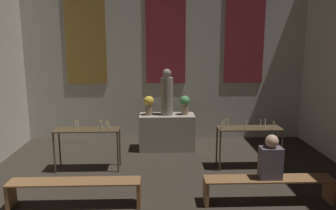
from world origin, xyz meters
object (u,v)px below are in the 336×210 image
object	(u,v)px
candle_rack_left	(88,135)
pew_back_right	(268,184)
person_seated	(271,159)
pew_back_left	(75,187)
flower_vase_right	(185,104)
altar	(167,132)
candle_rack_right	(249,133)
statue	(167,94)
flower_vase_left	(149,104)

from	to	relation	value
candle_rack_left	pew_back_right	size ratio (longest dim) A/B	0.63
pew_back_right	person_seated	distance (m)	0.45
pew_back_left	flower_vase_right	bearing A→B (deg)	54.64
flower_vase_right	pew_back_left	world-z (taller)	flower_vase_right
altar	candle_rack_left	world-z (taller)	candle_rack_left
flower_vase_right	candle_rack_right	world-z (taller)	flower_vase_right
statue	flower_vase_right	world-z (taller)	statue
flower_vase_left	flower_vase_right	bearing A→B (deg)	0.00
flower_vase_right	candle_rack_left	world-z (taller)	flower_vase_right
altar	statue	world-z (taller)	statue
person_seated	statue	bearing A→B (deg)	119.29
candle_rack_right	pew_back_left	size ratio (longest dim) A/B	0.63
statue	candle_rack_left	world-z (taller)	statue
candle_rack_left	person_seated	size ratio (longest dim) A/B	1.81
statue	flower_vase_left	distance (m)	0.51
flower_vase_left	candle_rack_left	bearing A→B (deg)	-134.26
statue	candle_rack_left	size ratio (longest dim) A/B	0.84
pew_back_right	flower_vase_right	bearing A→B (deg)	111.91
flower_vase_left	candle_rack_left	distance (m)	1.86
statue	pew_back_left	distance (m)	3.50
statue	flower_vase_right	distance (m)	0.51
altar	person_seated	world-z (taller)	person_seated
flower_vase_left	statue	bearing A→B (deg)	0.00
flower_vase_right	pew_back_left	bearing A→B (deg)	-125.36
person_seated	flower_vase_left	bearing A→B (deg)	125.55
candle_rack_right	person_seated	world-z (taller)	person_seated
altar	pew_back_left	xyz separation A→B (m)	(-1.62, -2.91, -0.12)
candle_rack_left	candle_rack_right	xyz separation A→B (m)	(3.44, -0.00, 0.00)
candle_rack_right	pew_back_right	xyz separation A→B (m)	(-0.10, -1.61, -0.44)
pew_back_left	candle_rack_left	bearing A→B (deg)	93.49
candle_rack_right	pew_back_left	bearing A→B (deg)	-154.30
candle_rack_left	flower_vase_left	bearing A→B (deg)	45.74
candle_rack_left	candle_rack_right	size ratio (longest dim) A/B	1.00
altar	pew_back_left	world-z (taller)	altar
flower_vase_right	candle_rack_right	bearing A→B (deg)	-45.73
person_seated	candle_rack_right	bearing A→B (deg)	86.93
flower_vase_right	pew_back_right	distance (m)	3.25
altar	candle_rack_right	bearing A→B (deg)	-37.19
pew_back_left	flower_vase_left	bearing A→B (deg)	68.09
person_seated	altar	bearing A→B (deg)	119.29
pew_back_left	person_seated	size ratio (longest dim) A/B	2.88
flower_vase_right	pew_back_right	xyz separation A→B (m)	(1.17, -2.91, -0.84)
pew_back_left	candle_rack_right	bearing A→B (deg)	25.70
altar	pew_back_right	xyz separation A→B (m)	(1.62, -2.91, -0.12)
flower_vase_right	altar	bearing A→B (deg)	180.00
candle_rack_left	altar	bearing A→B (deg)	37.19
altar	flower_vase_right	world-z (taller)	flower_vase_right
statue	altar	bearing A→B (deg)	0.00
candle_rack_right	pew_back_left	distance (m)	3.73
statue	person_seated	bearing A→B (deg)	-60.71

